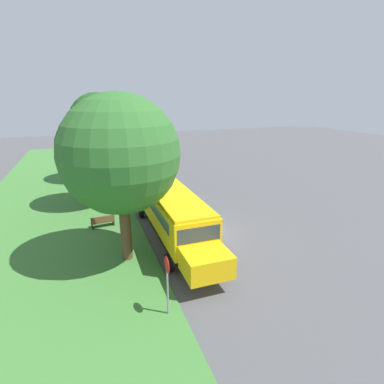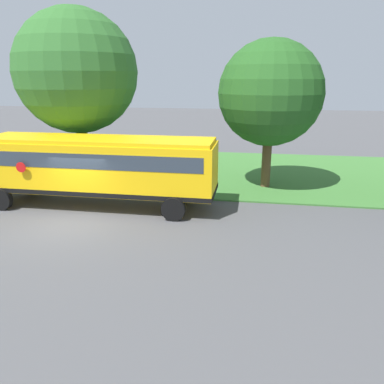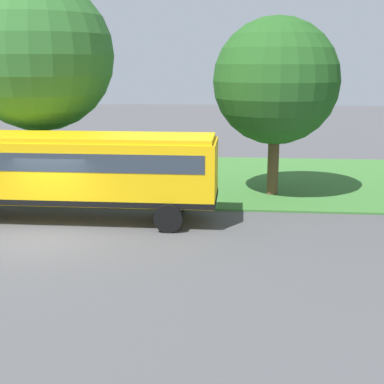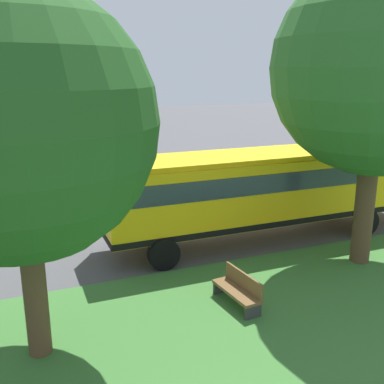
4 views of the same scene
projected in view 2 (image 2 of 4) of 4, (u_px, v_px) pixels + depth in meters
ground_plane at (69, 224)px, 15.16m from camera, size 120.00×120.00×0.00m
grass_verge at (141, 168)px, 24.58m from camera, size 12.00×80.00×0.08m
school_bus at (93, 165)px, 16.83m from camera, size 2.85×12.42×3.16m
oak_tree_beside_bus at (76, 71)px, 19.08m from camera, size 6.16×6.16×9.07m
oak_tree_roadside_mid at (269, 94)px, 18.90m from camera, size 5.30×5.30×7.60m
park_bench at (176, 176)px, 20.70m from camera, size 1.64×0.66×0.92m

